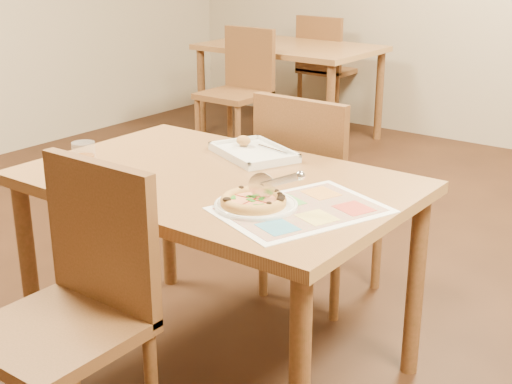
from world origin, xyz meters
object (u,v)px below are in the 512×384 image
Objects in this scene: bg_chair_near at (242,77)px; bg_chair_far at (324,57)px; chair_far at (311,176)px; plate at (256,206)px; pizza at (253,201)px; appetizer_tray at (253,152)px; glass_tumbler at (84,158)px; pizza_cutter at (274,182)px; menu at (301,210)px; chair_near at (80,282)px; dining_table at (216,200)px; bg_table at (290,56)px.

bg_chair_near is 1.10m from bg_chair_far.
plate is at bearing 110.71° from chair_far.
plate is 0.02m from pizza.
glass_tumbler is (-0.36, -0.49, 0.03)m from appetizer_tray.
chair_far is at bearing 80.91° from appetizer_tray.
pizza_cutter reaches higher than pizza.
menu is (0.46, -0.37, -0.01)m from appetizer_tray.
glass_tumbler is (-0.41, -0.82, 0.20)m from chair_far.
pizza is (0.28, -0.77, 0.18)m from chair_far.
plate is at bearing 57.37° from chair_near.
plate reaches higher than dining_table.
menu is (0.41, 0.51, 0.16)m from chair_near.
dining_table is 2.77× the size of chair_far.
appetizer_tray is (-0.33, 0.44, -0.01)m from pizza.
bg_table is 3.24m from glass_tumbler.
bg_table is at bearing 90.00° from bg_chair_near.
menu is at bearing -13.01° from dining_table.
chair_far is at bearing 110.29° from pizza.
bg_chair_near is 2.70m from glass_tumbler.
glass_tumbler is 0.83m from menu.
chair_far reaches higher than dining_table.
dining_table is at bearing -60.26° from bg_table.
dining_table is 2.72m from bg_chair_near.
chair_far reaches higher than plate.
chair_far reaches higher than pizza_cutter.
pizza is at bearing 110.29° from chair_far.
bg_chair_near reaches higher than bg_table.
pizza_cutter reaches higher than glass_tumbler.
bg_chair_near is (-1.60, 2.20, -0.07)m from dining_table.
bg_chair_far is 3.95m from pizza_cutter.
bg_chair_far is at bearing 97.99° from pizza_cutter.
appetizer_tray is (-0.05, -0.32, 0.17)m from chair_far.
chair_far reaches higher than glass_tumbler.
appetizer_tray is at bearing 53.91° from glass_tumbler.
menu reaches higher than dining_table.
pizza_cutter is 0.40× the size of appetizer_tray.
bg_chair_far reaches higher than glass_tumbler.
appetizer_tray is at bearing 112.14° from pizza_cutter.
bg_chair_far reaches higher than menu.
bg_table is 2.96m from appetizer_tray.
chair_far is 3.09× the size of pizza_cutter.
dining_table is 2.77× the size of chair_near.
bg_chair_near is 3.09× the size of pizza_cutter.
chair_far is (-0.00, 1.20, 0.00)m from chair_near.
pizza_cutter is 0.75m from glass_tumbler.
appetizer_tray is (1.55, -2.52, 0.10)m from bg_table.
bg_chair_near is at bearing 108.30° from pizza_cutter.
chair_far is 1.88× the size of plate.
menu is at bearing -55.27° from bg_table.
chair_near reaches higher than appetizer_tray.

